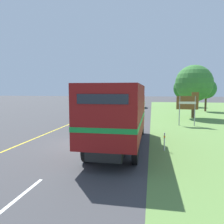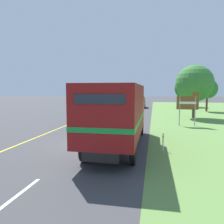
% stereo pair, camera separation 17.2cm
% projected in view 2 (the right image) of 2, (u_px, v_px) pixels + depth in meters
% --- Properties ---
extents(ground_plane, '(200.00, 200.00, 0.00)m').
position_uv_depth(ground_plane, '(84.00, 144.00, 12.69)').
color(ground_plane, '#3D3D3F').
extents(edge_line_yellow, '(0.12, 63.94, 0.01)m').
position_uv_depth(edge_line_yellow, '(93.00, 115.00, 28.09)').
color(edge_line_yellow, yellow).
rests_on(edge_line_yellow, ground).
extents(centre_dash_nearest, '(0.12, 2.60, 0.01)m').
position_uv_depth(centre_dash_nearest, '(16.00, 197.00, 6.47)').
color(centre_dash_nearest, white).
rests_on(centre_dash_nearest, ground).
extents(centre_dash_near, '(0.12, 2.60, 0.01)m').
position_uv_depth(centre_dash_near, '(85.00, 143.00, 12.92)').
color(centre_dash_near, white).
rests_on(centre_dash_near, ground).
extents(centre_dash_mid_a, '(0.12, 2.60, 0.01)m').
position_uv_depth(centre_dash_mid_a, '(108.00, 126.00, 19.36)').
color(centre_dash_mid_a, white).
rests_on(centre_dash_mid_a, ground).
extents(centre_dash_mid_b, '(0.12, 2.60, 0.01)m').
position_uv_depth(centre_dash_mid_b, '(120.00, 117.00, 25.81)').
color(centre_dash_mid_b, white).
rests_on(centre_dash_mid_b, ground).
extents(centre_dash_far, '(0.12, 2.60, 0.01)m').
position_uv_depth(centre_dash_far, '(126.00, 111.00, 32.26)').
color(centre_dash_far, white).
rests_on(centre_dash_far, ground).
extents(centre_dash_farthest, '(0.12, 2.60, 0.01)m').
position_uv_depth(centre_dash_farthest, '(131.00, 108.00, 38.71)').
color(centre_dash_farthest, white).
rests_on(centre_dash_farthest, ground).
extents(horse_trailer_truck, '(2.53, 8.79, 3.41)m').
position_uv_depth(horse_trailer_truck, '(118.00, 113.00, 11.85)').
color(horse_trailer_truck, black).
rests_on(horse_trailer_truck, ground).
extents(lead_car_white, '(1.80, 4.26, 1.85)m').
position_uv_depth(lead_car_white, '(105.00, 108.00, 26.95)').
color(lead_car_white, black).
rests_on(lead_car_white, ground).
extents(lead_car_grey_ahead, '(1.80, 4.02, 1.78)m').
position_uv_depth(lead_car_grey_ahead, '(141.00, 103.00, 39.18)').
color(lead_car_grey_ahead, black).
rests_on(lead_car_grey_ahead, ground).
extents(highway_sign, '(1.86, 0.09, 2.97)m').
position_uv_depth(highway_sign, '(188.00, 104.00, 19.17)').
color(highway_sign, '#9E9EA3').
rests_on(highway_sign, ground).
extents(roadside_tree_near, '(4.14, 4.14, 5.97)m').
position_uv_depth(roadside_tree_near, '(195.00, 83.00, 24.44)').
color(roadside_tree_near, '#4C3823').
rests_on(roadside_tree_near, ground).
extents(roadside_tree_mid, '(2.91, 2.91, 4.82)m').
position_uv_depth(roadside_tree_mid, '(207.00, 89.00, 32.08)').
color(roadside_tree_mid, '#4C3823').
rests_on(roadside_tree_mid, ground).
extents(roadside_tree_far, '(4.18, 4.18, 5.59)m').
position_uv_depth(roadside_tree_far, '(186.00, 88.00, 41.43)').
color(roadside_tree_far, brown).
rests_on(roadside_tree_far, ground).
extents(delineator_post, '(0.08, 0.08, 0.95)m').
position_uv_depth(delineator_post, '(163.00, 141.00, 11.36)').
color(delineator_post, white).
rests_on(delineator_post, ground).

